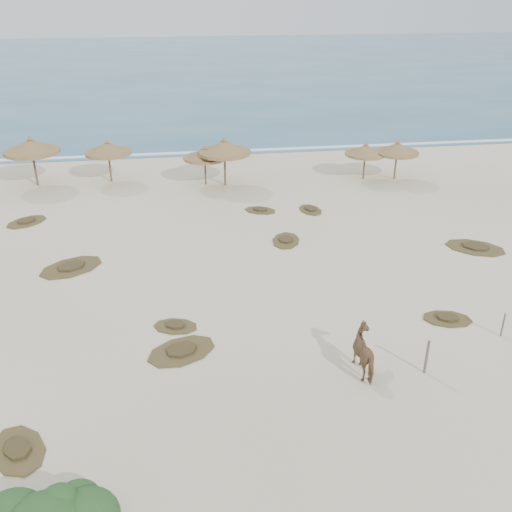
% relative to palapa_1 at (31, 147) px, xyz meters
% --- Properties ---
extents(ground, '(160.00, 160.00, 0.00)m').
position_rel_palapa_1_xyz_m(ground, '(9.65, -19.83, -2.49)').
color(ground, beige).
rests_on(ground, ground).
extents(ocean, '(200.00, 100.00, 0.01)m').
position_rel_palapa_1_xyz_m(ocean, '(9.65, 55.17, -2.49)').
color(ocean, '#25516F').
rests_on(ocean, ground).
extents(foam_line, '(70.00, 0.60, 0.01)m').
position_rel_palapa_1_xyz_m(foam_line, '(9.65, 6.17, -2.49)').
color(foam_line, white).
rests_on(foam_line, ground).
extents(palapa_1, '(4.47, 4.47, 3.22)m').
position_rel_palapa_1_xyz_m(palapa_1, '(0.00, 0.00, 0.00)').
color(palapa_1, brown).
rests_on(palapa_1, ground).
extents(palapa_2, '(3.67, 3.67, 2.79)m').
position_rel_palapa_1_xyz_m(palapa_2, '(4.62, 0.11, -0.33)').
color(palapa_2, brown).
rests_on(palapa_2, ground).
extents(palapa_3, '(4.11, 4.11, 3.12)m').
position_rel_palapa_1_xyz_m(palapa_3, '(11.92, -1.70, -0.07)').
color(palapa_3, brown).
rests_on(palapa_3, ground).
extents(palapa_4, '(3.37, 3.37, 2.57)m').
position_rel_palapa_1_xyz_m(palapa_4, '(10.68, -1.42, -0.50)').
color(palapa_4, brown).
rests_on(palapa_4, ground).
extents(palapa_5, '(2.82, 2.82, 2.48)m').
position_rel_palapa_1_xyz_m(palapa_5, '(21.06, -1.83, -0.57)').
color(palapa_5, brown).
rests_on(palapa_5, ground).
extents(palapa_6, '(3.56, 3.56, 2.63)m').
position_rel_palapa_1_xyz_m(palapa_6, '(23.08, -2.17, -0.46)').
color(palapa_6, brown).
rests_on(palapa_6, ground).
extents(horse, '(0.96, 1.84, 1.50)m').
position_rel_palapa_1_xyz_m(horse, '(14.68, -21.68, -1.74)').
color(horse, brown).
rests_on(horse, ground).
extents(fence_post_near, '(0.10, 0.10, 1.26)m').
position_rel_palapa_1_xyz_m(fence_post_near, '(16.63, -22.02, -1.86)').
color(fence_post_near, brown).
rests_on(fence_post_near, ground).
extents(fence_post_far, '(0.08, 0.08, 0.96)m').
position_rel_palapa_1_xyz_m(fence_post_far, '(20.32, -20.38, -2.02)').
color(fence_post_far, brown).
rests_on(fence_post_far, ground).
extents(scrub_1, '(3.52, 3.24, 0.16)m').
position_rel_palapa_1_xyz_m(scrub_1, '(3.78, -12.35, -2.44)').
color(scrub_1, brown).
rests_on(scrub_1, ground).
extents(scrub_2, '(1.94, 1.53, 0.16)m').
position_rel_palapa_1_xyz_m(scrub_2, '(8.41, -18.02, -2.44)').
color(scrub_2, brown).
rests_on(scrub_2, ground).
extents(scrub_3, '(1.90, 2.39, 0.16)m').
position_rel_palapa_1_xyz_m(scrub_3, '(14.08, -10.88, -2.44)').
color(scrub_3, brown).
rests_on(scrub_3, ground).
extents(scrub_4, '(2.14, 1.66, 0.16)m').
position_rel_palapa_1_xyz_m(scrub_4, '(18.85, -19.03, -2.44)').
color(scrub_4, brown).
rests_on(scrub_4, ground).
extents(scrub_5, '(3.40, 3.09, 0.16)m').
position_rel_palapa_1_xyz_m(scrub_5, '(23.12, -13.07, -2.44)').
color(scrub_5, brown).
rests_on(scrub_5, ground).
extents(scrub_6, '(2.65, 2.61, 0.16)m').
position_rel_palapa_1_xyz_m(scrub_6, '(0.60, -6.40, -2.44)').
color(scrub_6, brown).
rests_on(scrub_6, ground).
extents(scrub_7, '(2.15, 1.86, 0.16)m').
position_rel_palapa_1_xyz_m(scrub_7, '(13.44, -6.56, -2.44)').
color(scrub_7, brown).
rests_on(scrub_7, ground).
extents(scrub_9, '(3.03, 2.63, 0.16)m').
position_rel_palapa_1_xyz_m(scrub_9, '(8.59, -19.67, -2.44)').
color(scrub_9, brown).
rests_on(scrub_9, ground).
extents(scrub_10, '(1.46, 1.98, 0.16)m').
position_rel_palapa_1_xyz_m(scrub_10, '(16.29, -6.91, -2.44)').
color(scrub_10, brown).
rests_on(scrub_10, ground).
extents(scrub_11, '(2.25, 2.59, 0.16)m').
position_rel_palapa_1_xyz_m(scrub_11, '(3.92, -23.75, -2.44)').
color(scrub_11, brown).
rests_on(scrub_11, ground).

